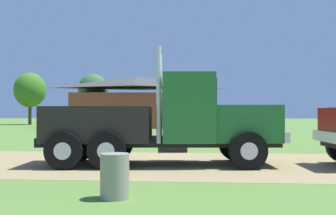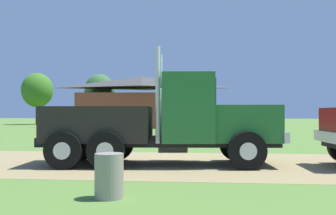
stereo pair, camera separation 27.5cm
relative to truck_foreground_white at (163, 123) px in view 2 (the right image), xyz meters
The scene contains 7 objects.
ground_plane 1.37m from the truck_foreground_white, 126.88° to the left, with size 200.00×200.00×0.00m, color #517430.
dirt_track 1.37m from the truck_foreground_white, 126.88° to the left, with size 120.00×6.98×0.01m, color #8E7B52.
truck_foreground_white is the anchor object (origin of this frame).
steel_barrel 5.22m from the truck_foreground_white, 94.94° to the right, with size 0.56×0.56×0.87m, color gray.
shed_building 31.40m from the truck_foreground_white, 100.81° to the left, with size 14.92×7.51×5.63m.
tree_left 46.73m from the truck_foreground_white, 118.76° to the left, with size 4.34×4.34×7.18m.
tree_mid 35.80m from the truck_foreground_white, 108.89° to the left, with size 3.56×3.56×6.25m.
Camera 2 is at (1.74, -13.06, 1.66)m, focal length 42.89 mm.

